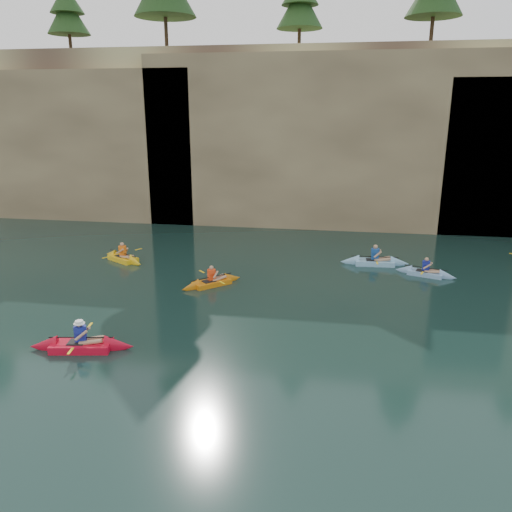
# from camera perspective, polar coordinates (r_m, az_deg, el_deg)

# --- Properties ---
(ground) EXTENTS (160.00, 160.00, 0.00)m
(ground) POSITION_cam_1_polar(r_m,az_deg,el_deg) (13.49, -3.98, -18.29)
(ground) COLOR black
(ground) RESTS_ON ground
(cliff) EXTENTS (70.00, 16.00, 12.00)m
(cliff) POSITION_cam_1_polar(r_m,az_deg,el_deg) (40.88, 5.81, 14.07)
(cliff) COLOR tan
(cliff) RESTS_ON ground
(cliff_slab_west) EXTENTS (26.00, 2.40, 10.56)m
(cliff_slab_west) POSITION_cam_1_polar(r_m,az_deg,el_deg) (40.41, -25.32, 11.56)
(cliff_slab_west) COLOR tan
(cliff_slab_west) RESTS_ON ground
(cliff_slab_center) EXTENTS (24.00, 2.40, 11.40)m
(cliff_slab_center) POSITION_cam_1_polar(r_m,az_deg,el_deg) (33.42, 8.43, 12.93)
(cliff_slab_center) COLOR tan
(cliff_slab_center) RESTS_ON ground
(sea_cave_west) EXTENTS (4.50, 1.00, 4.00)m
(sea_cave_west) POSITION_cam_1_polar(r_m,az_deg,el_deg) (39.11, -22.82, 6.87)
(sea_cave_west) COLOR black
(sea_cave_west) RESTS_ON ground
(sea_cave_center) EXTENTS (3.50, 1.00, 3.20)m
(sea_cave_center) POSITION_cam_1_polar(r_m,az_deg,el_deg) (33.93, -2.12, 6.17)
(sea_cave_center) COLOR black
(sea_cave_center) RESTS_ON ground
(sea_cave_east) EXTENTS (5.00, 1.00, 4.50)m
(sea_cave_east) POSITION_cam_1_polar(r_m,az_deg,el_deg) (33.95, 21.85, 6.12)
(sea_cave_east) COLOR black
(sea_cave_east) RESTS_ON ground
(main_kayaker) EXTENTS (3.53, 2.32, 1.28)m
(main_kayaker) POSITION_cam_1_polar(r_m,az_deg,el_deg) (17.74, -19.31, -9.57)
(main_kayaker) COLOR red
(main_kayaker) RESTS_ON ground
(kayaker_orange) EXTENTS (2.67, 2.60, 1.15)m
(kayaker_orange) POSITION_cam_1_polar(r_m,az_deg,el_deg) (22.66, -5.08, -3.01)
(kayaker_orange) COLOR orange
(kayaker_orange) RESTS_ON ground
(kayaker_ltblue_near) EXTENTS (2.90, 2.13, 1.12)m
(kayaker_ltblue_near) POSITION_cam_1_polar(r_m,az_deg,el_deg) (25.22, 18.79, -1.82)
(kayaker_ltblue_near) COLOR #7DA6D1
(kayaker_ltblue_near) RESTS_ON ground
(kayaker_yellow) EXTENTS (2.97, 2.20, 1.24)m
(kayaker_yellow) POSITION_cam_1_polar(r_m,az_deg,el_deg) (27.08, -14.95, -0.22)
(kayaker_yellow) COLOR yellow
(kayaker_yellow) RESTS_ON ground
(kayaker_ltblue_mid) EXTENTS (3.49, 2.58, 1.32)m
(kayaker_ltblue_mid) POSITION_cam_1_polar(r_m,az_deg,el_deg) (26.20, 13.39, -0.64)
(kayaker_ltblue_mid) COLOR #85BBDF
(kayaker_ltblue_mid) RESTS_ON ground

